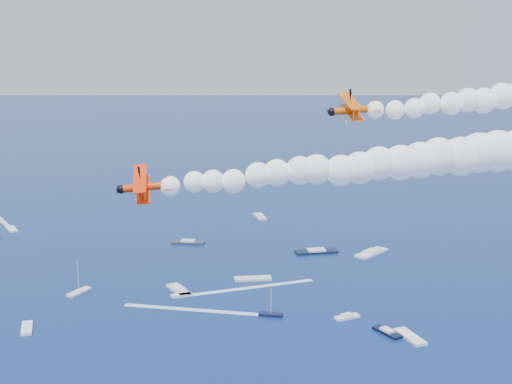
{
  "coord_description": "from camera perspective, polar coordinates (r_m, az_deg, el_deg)",
  "views": [
    {
      "loc": [
        7.72,
        -70.79,
        70.19
      ],
      "look_at": [
        1.32,
        13.67,
        51.78
      ],
      "focal_mm": 46.84,
      "sensor_mm": 36.0,
      "label": 1
    }
  ],
  "objects": [
    {
      "name": "biplane_lead",
      "position": [
        92.29,
        8.36,
        6.93
      ],
      "size": [
        8.56,
        9.9,
        6.79
      ],
      "primitive_type": null,
      "rotation": [
        -0.21,
        0.07,
        3.33
      ],
      "color": "#DF5004"
    },
    {
      "name": "biplane_trail",
      "position": [
        81.27,
        -9.43,
        0.41
      ],
      "size": [
        8.07,
        9.56,
        6.84
      ],
      "primitive_type": null,
      "rotation": [
        -0.29,
        0.07,
        3.34
      ],
      "color": "#FF2C05"
    },
    {
      "name": "smoke_trail_trail",
      "position": [
        86.8,
        14.64,
        2.78
      ],
      "size": [
        73.19,
        33.49,
        12.45
      ],
      "primitive_type": null,
      "rotation": [
        0.0,
        0.0,
        3.34
      ],
      "color": "white"
    },
    {
      "name": "spectator_boats",
      "position": [
        194.41,
        1.01,
        -8.79
      ],
      "size": [
        217.46,
        189.42,
        0.7
      ],
      "color": "silver",
      "rests_on": "ground"
    },
    {
      "name": "boat_wakes",
      "position": [
        226.26,
        -10.88,
        -6.03
      ],
      "size": [
        144.19,
        112.97,
        0.04
      ],
      "color": "white",
      "rests_on": "ground"
    }
  ]
}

